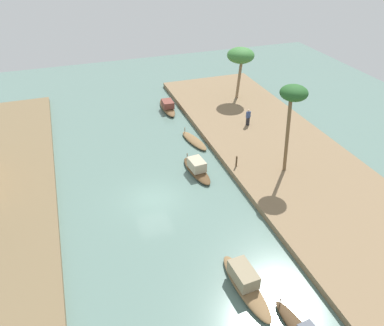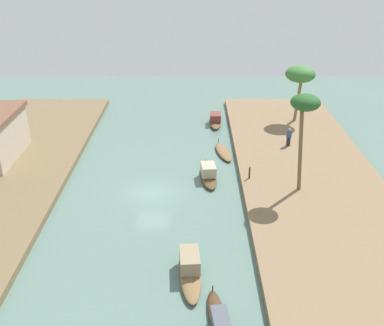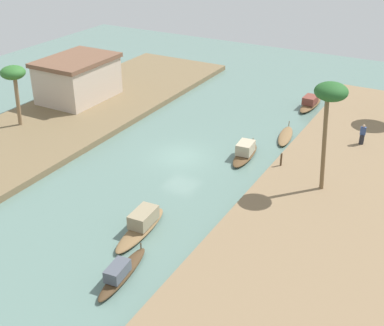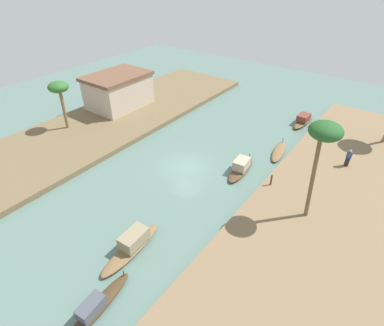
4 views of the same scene
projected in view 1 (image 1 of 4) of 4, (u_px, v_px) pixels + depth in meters
The scene contains 10 objects.
river_water at pixel (153, 200), 28.53m from camera, with size 67.83×67.83×0.00m, color slate.
riverbank_left at pixel (296, 167), 31.76m from camera, with size 43.32×10.94×0.50m, color #846B4C.
sampan_midstream at pixel (194, 141), 35.69m from camera, with size 4.15×1.80×0.79m.
sampan_with_tall_canopy at pixel (197, 168), 31.30m from camera, with size 4.50×1.64×1.22m.
sampan_foreground at pixel (167, 106), 41.65m from camera, with size 4.82×1.32×1.13m.
sampan_open_hull at pixel (245, 282), 21.48m from camera, with size 5.12×1.50×1.28m.
person_on_near_bank at pixel (248, 118), 37.38m from camera, with size 0.45×0.46×1.63m.
mooring_post at pixel (236, 161), 31.20m from camera, with size 0.14×0.14×0.95m, color #4C3823.
palm_tree_left_near at pixel (293, 97), 27.55m from camera, with size 2.04×2.04×7.22m.
palm_tree_left_far at pixel (241, 56), 41.03m from camera, with size 2.95×2.95×5.62m.
Camera 1 is at (-22.25, 4.60, 17.71)m, focal length 35.79 mm.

